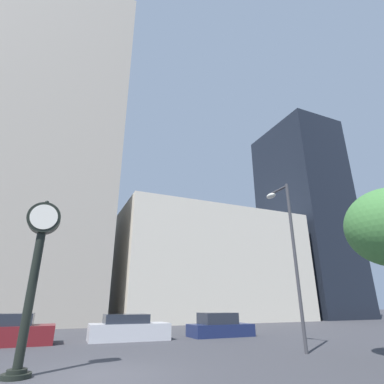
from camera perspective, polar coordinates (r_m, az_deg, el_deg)
ground_plane at (r=9.91m, az=-17.62°, el=-30.49°), size 200.00×200.00×0.00m
building_tall_tower at (r=37.89m, az=-26.61°, el=8.69°), size 15.96×12.00×37.88m
building_storefront_row at (r=37.88m, az=3.13°, el=-13.91°), size 21.91×12.00×12.36m
building_glass_modern at (r=49.09m, az=20.56°, el=-4.28°), size 8.84×12.00×28.95m
street_clock at (r=10.36m, az=-27.43°, el=-11.21°), size 0.96×0.76×4.98m
car_maroon at (r=18.03m, az=-31.30°, el=-21.79°), size 3.82×1.95×1.41m
car_silver at (r=18.26m, az=-12.02°, el=-24.16°), size 4.31×1.94×1.32m
car_navy at (r=19.97m, az=5.28°, el=-24.16°), size 3.87×1.76×1.34m
street_lamp_right at (r=14.58m, az=17.72°, el=-8.23°), size 0.36×1.57×7.23m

